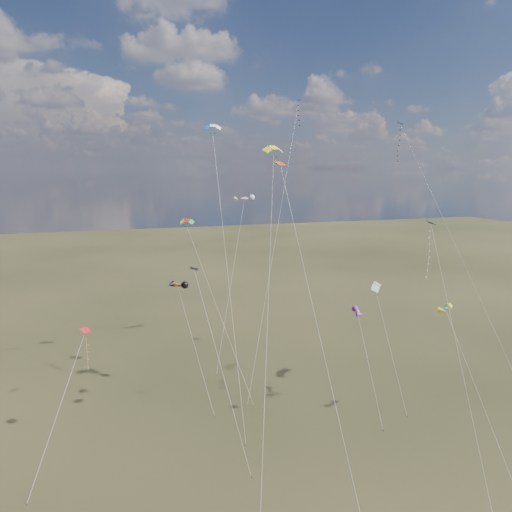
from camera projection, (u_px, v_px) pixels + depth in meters
name	position (u px, v px, depth m)	size (l,w,h in m)	color
ground	(310.00, 478.00, 44.82)	(400.00, 400.00, 0.00)	black
diamond_black_high	(407.00, 158.00, 65.35)	(10.33, 18.05, 36.56)	black
diamond_navy_tall	(295.00, 135.00, 73.97)	(15.66, 21.65, 41.31)	#0D1B50
diamond_black_mid	(207.00, 316.00, 49.70)	(3.82, 12.15, 19.05)	black
diamond_red_low	(85.00, 354.00, 49.33)	(6.08, 10.09, 12.98)	red
diamond_navy_right	(432.00, 262.00, 47.42)	(3.99, 16.10, 24.55)	#0B164B
diamond_orange_center	(302.00, 257.00, 45.11)	(1.32, 20.06, 30.72)	#F24E03
parafoil_yellow	(274.00, 149.00, 53.90)	(9.62, 21.49, 33.06)	yellow
parafoil_blue_white	(213.00, 128.00, 63.75)	(2.73, 22.22, 36.48)	blue
parafoil_striped	(377.00, 284.00, 61.51)	(3.24, 10.51, 15.38)	yellow
parafoil_tricolor	(187.00, 222.00, 63.24)	(7.38, 12.54, 23.42)	#F4F91D
novelty_orange_black	(178.00, 285.00, 61.02)	(4.19, 10.53, 15.24)	#C56216
novelty_white_purple	(358.00, 312.00, 56.82)	(1.16, 7.90, 12.87)	silver
novelty_redwhite_stripe	(244.00, 199.00, 76.50)	(9.65, 13.35, 25.60)	red
novelty_blue_yellow	(446.00, 309.00, 52.60)	(2.16, 13.46, 14.51)	#105EA8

